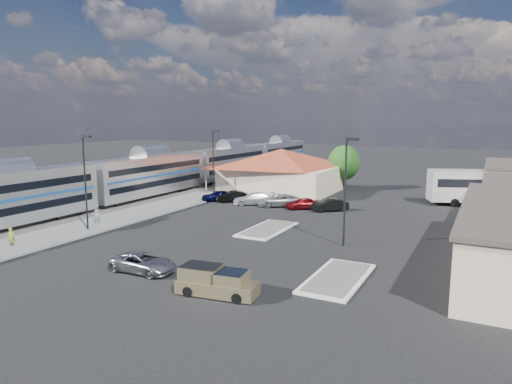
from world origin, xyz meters
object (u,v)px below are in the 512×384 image
at_px(pickup_truck, 218,282).
at_px(coach_bus, 487,185).
at_px(suv, 143,263).
at_px(station_depot, 281,170).

xyz_separation_m(pickup_truck, coach_bus, (13.75, 39.48, 1.68)).
distance_m(pickup_truck, suv, 6.93).
bearing_deg(suv, coach_bus, -29.90).
xyz_separation_m(station_depot, suv, (6.16, -36.73, -2.47)).
bearing_deg(station_depot, pickup_truck, -71.11).
bearing_deg(coach_bus, pickup_truck, 139.63).
distance_m(station_depot, pickup_truck, 40.16).
bearing_deg(pickup_truck, coach_bus, -27.11).
xyz_separation_m(station_depot, coach_bus, (26.73, 1.55, -0.65)).
height_order(suv, coach_bus, coach_bus).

